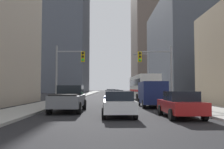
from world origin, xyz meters
TOP-DOWN VIEW (x-y plane):
  - sidewalk_left at (-6.79, 50.00)m, footprint 3.18×160.00m
  - sidewalk_right at (6.79, 50.00)m, footprint 3.18×160.00m
  - city_bus at (4.27, 30.23)m, footprint 2.79×11.56m
  - pickup_truck_grey at (-3.44, 14.14)m, footprint 2.20×5.43m
  - cargo_van_navy at (3.33, 18.14)m, footprint 2.18×5.28m
  - sedan_red at (3.58, 10.26)m, footprint 1.95×4.22m
  - sedan_white at (0.06, 10.89)m, footprint 1.95×4.23m
  - sedan_blue at (-0.04, 18.82)m, footprint 1.95×4.22m
  - sedan_beige at (0.11, 30.35)m, footprint 1.95×4.21m
  - sedan_green at (-0.12, 42.29)m, footprint 1.95×4.20m
  - traffic_signal_near_left at (-4.59, 20.73)m, footprint 2.93×0.44m
  - traffic_signal_near_right at (4.34, 20.73)m, footprint 3.47×0.44m
  - street_lamp_right at (5.50, 35.77)m, footprint 2.53×0.32m
  - building_left_far_tower at (-18.22, 91.65)m, footprint 17.62×29.95m
  - building_right_mid_block at (21.85, 44.73)m, footprint 25.41×24.67m
  - building_right_far_highrise at (18.07, 93.95)m, footprint 16.89×25.68m

SIDE VIEW (x-z plane):
  - sidewalk_left at x=-6.79m, z-range 0.00..0.15m
  - sidewalk_right at x=6.79m, z-range 0.00..0.15m
  - sedan_red at x=3.58m, z-range 0.01..1.53m
  - sedan_white at x=0.06m, z-range 0.01..1.53m
  - sedan_blue at x=-0.04m, z-range 0.01..1.53m
  - sedan_beige at x=0.11m, z-range 0.01..1.53m
  - sedan_green at x=-0.12m, z-range 0.01..1.53m
  - pickup_truck_grey at x=-3.44m, z-range -0.02..1.88m
  - cargo_van_navy at x=3.33m, z-range 0.16..2.42m
  - city_bus at x=4.27m, z-range 0.23..3.63m
  - traffic_signal_near_left at x=-4.59m, z-range 1.00..7.00m
  - traffic_signal_near_right at x=4.34m, z-range 1.03..7.03m
  - street_lamp_right at x=5.50m, z-range 0.80..8.30m
  - building_right_mid_block at x=21.85m, z-range 0.00..18.50m
  - building_left_far_tower at x=-18.22m, z-range 0.00..48.58m
  - building_right_far_highrise at x=18.07m, z-range 0.00..60.00m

